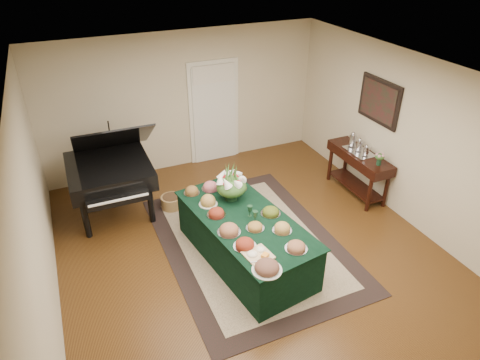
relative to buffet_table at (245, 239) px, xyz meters
name	(u,v)px	position (x,y,z in m)	size (l,w,h in m)	color
ground	(248,247)	(0.15, 0.22, -0.37)	(6.00, 6.00, 0.00)	black
area_rug	(249,242)	(0.22, 0.31, -0.37)	(2.57, 3.60, 0.01)	black
kitchen_doorway	(214,113)	(0.75, 3.19, 0.65)	(1.05, 0.07, 2.10)	silver
buffet_table	(245,239)	(0.00, 0.00, 0.00)	(1.44, 2.47, 0.74)	black
food_platters	(240,216)	(-0.07, 0.01, 0.41)	(1.13, 2.46, 0.13)	beige
cutting_board	(257,253)	(-0.18, -0.78, 0.40)	(0.37, 0.37, 0.10)	tan
green_goblets	(252,214)	(0.09, -0.06, 0.46)	(0.09, 0.23, 0.18)	#14331E
floral_centerpiece	(231,183)	(0.02, 0.53, 0.65)	(0.47, 0.47, 0.47)	#14331E
grand_piano	(110,170)	(-1.53, 2.03, 0.44)	(1.45, 1.62, 1.65)	black
wicker_basket	(172,202)	(-0.63, 1.74, -0.26)	(0.36, 0.36, 0.23)	olive
mahogany_sideboard	(359,162)	(2.65, 0.88, 0.26)	(0.45, 1.39, 0.82)	black
tea_service	(359,145)	(2.65, 0.95, 0.56)	(0.34, 0.58, 0.30)	#B8B8C1
pink_bouquet	(380,157)	(2.65, 0.39, 0.59)	(0.18, 0.18, 0.23)	#14331E
wall_painting	(379,101)	(2.87, 0.88, 1.38)	(0.05, 0.95, 0.75)	black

